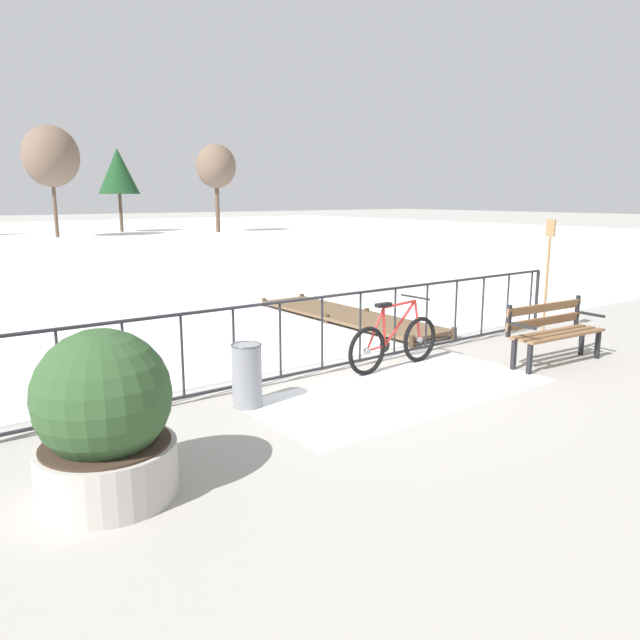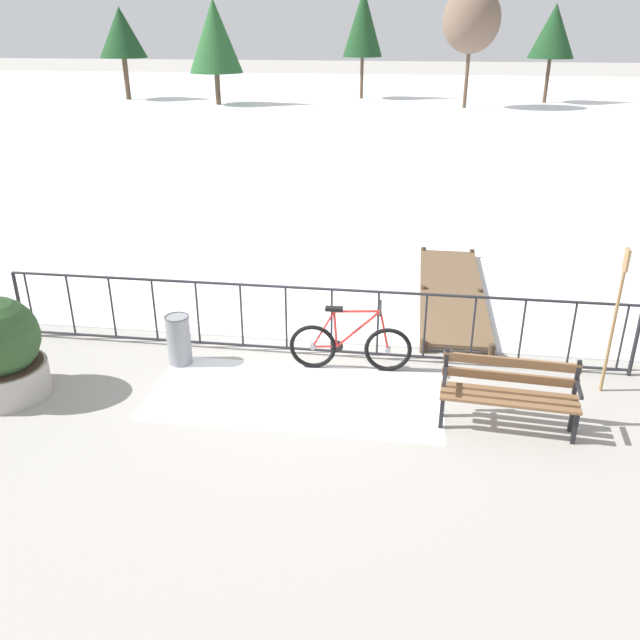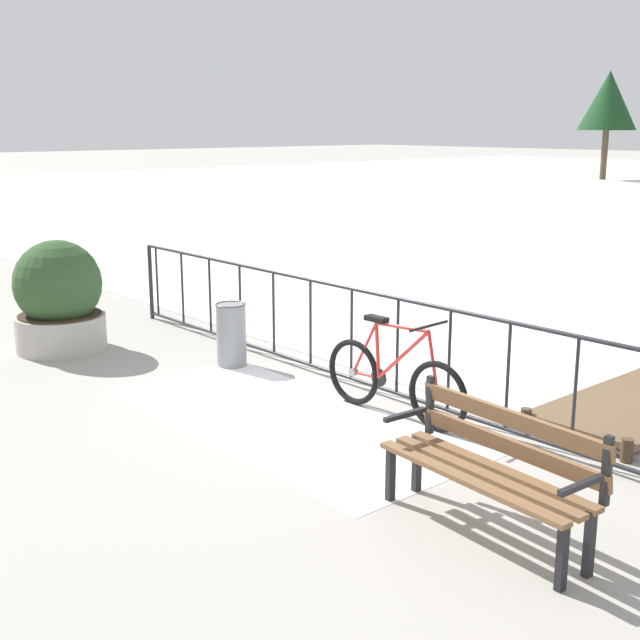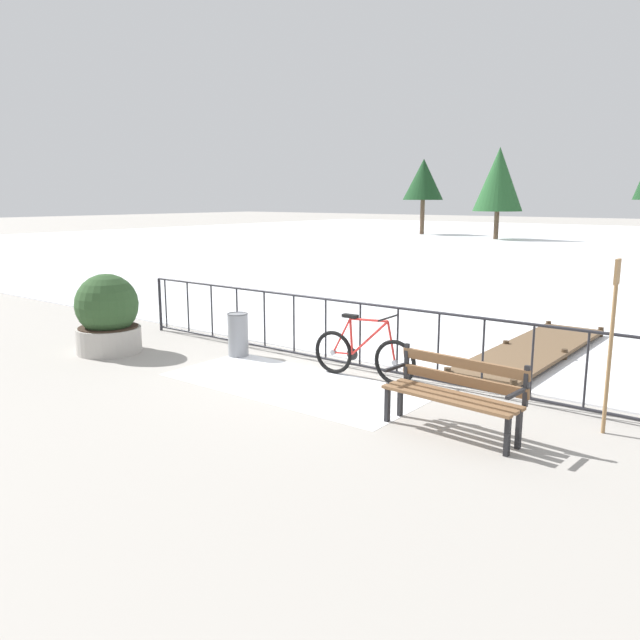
{
  "view_description": "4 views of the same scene",
  "coord_description": "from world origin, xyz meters",
  "px_view_note": "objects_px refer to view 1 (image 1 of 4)",
  "views": [
    {
      "loc": [
        -5.07,
        -6.29,
        2.35
      ],
      "look_at": [
        -0.21,
        0.21,
        0.69
      ],
      "focal_mm": 34.08,
      "sensor_mm": 36.0,
      "label": 1
    },
    {
      "loc": [
        1.39,
        -8.57,
        4.48
      ],
      "look_at": [
        0.27,
        -0.71,
        0.89
      ],
      "focal_mm": 37.08,
      "sensor_mm": 36.0,
      "label": 2
    },
    {
      "loc": [
        5.79,
        -5.78,
        2.7
      ],
      "look_at": [
        0.05,
        -0.77,
        0.9
      ],
      "focal_mm": 46.41,
      "sensor_mm": 36.0,
      "label": 3
    },
    {
      "loc": [
        5.63,
        -7.8,
        2.63
      ],
      "look_at": [
        0.15,
        -0.77,
        0.89
      ],
      "focal_mm": 35.31,
      "sensor_mm": 36.0,
      "label": 4
    }
  ],
  "objects_px": {
    "bicycle_near_railing": "(394,342)",
    "planter_with_shrub": "(104,419)",
    "oar_upright": "(547,270)",
    "park_bench": "(553,328)",
    "trash_bin": "(247,375)"
  },
  "relations": [
    {
      "from": "bicycle_near_railing",
      "to": "planter_with_shrub",
      "type": "distance_m",
      "value": 4.58
    },
    {
      "from": "planter_with_shrub",
      "to": "trash_bin",
      "type": "xyz_separation_m",
      "value": [
        1.95,
        1.18,
        -0.27
      ]
    },
    {
      "from": "trash_bin",
      "to": "planter_with_shrub",
      "type": "bearing_deg",
      "value": -148.8
    },
    {
      "from": "park_bench",
      "to": "trash_bin",
      "type": "distance_m",
      "value": 4.55
    },
    {
      "from": "park_bench",
      "to": "oar_upright",
      "type": "height_order",
      "value": "oar_upright"
    },
    {
      "from": "planter_with_shrub",
      "to": "oar_upright",
      "type": "xyz_separation_m",
      "value": [
        7.75,
        1.21,
        0.49
      ]
    },
    {
      "from": "trash_bin",
      "to": "oar_upright",
      "type": "xyz_separation_m",
      "value": [
        5.8,
        0.03,
        0.76
      ]
    },
    {
      "from": "oar_upright",
      "to": "trash_bin",
      "type": "bearing_deg",
      "value": -179.7
    },
    {
      "from": "planter_with_shrub",
      "to": "oar_upright",
      "type": "height_order",
      "value": "oar_upright"
    },
    {
      "from": "bicycle_near_railing",
      "to": "planter_with_shrub",
      "type": "height_order",
      "value": "planter_with_shrub"
    },
    {
      "from": "bicycle_near_railing",
      "to": "park_bench",
      "type": "height_order",
      "value": "bicycle_near_railing"
    },
    {
      "from": "bicycle_near_railing",
      "to": "oar_upright",
      "type": "relative_size",
      "value": 0.86
    },
    {
      "from": "bicycle_near_railing",
      "to": "oar_upright",
      "type": "xyz_separation_m",
      "value": [
        3.37,
        -0.12,
        0.77
      ]
    },
    {
      "from": "trash_bin",
      "to": "oar_upright",
      "type": "bearing_deg",
      "value": 0.3
    },
    {
      "from": "park_bench",
      "to": "oar_upright",
      "type": "relative_size",
      "value": 0.82
    }
  ]
}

